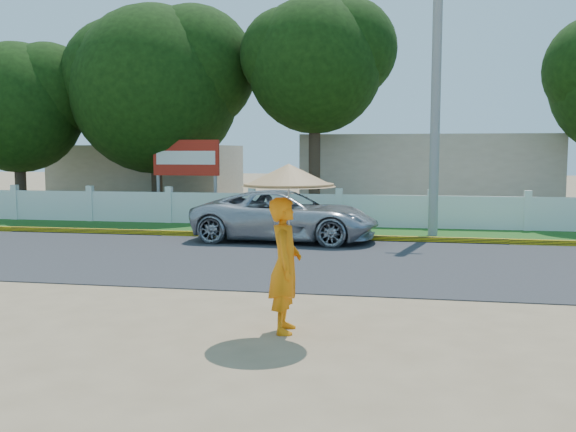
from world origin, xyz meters
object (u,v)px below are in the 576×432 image
at_px(vehicle, 286,216).
at_px(utility_pole, 436,101).
at_px(billboard, 186,162).
at_px(monk_with_parasol, 287,223).

bearing_deg(vehicle, utility_pole, -64.17).
height_order(vehicle, billboard, billboard).
bearing_deg(monk_with_parasol, billboard, 114.94).
height_order(utility_pole, monk_with_parasol, utility_pole).
height_order(monk_with_parasol, billboard, billboard).
relative_size(monk_with_parasol, billboard, 0.81).
bearing_deg(monk_with_parasol, utility_pole, 77.46).
relative_size(vehicle, monk_with_parasol, 2.19).
bearing_deg(billboard, monk_with_parasol, -65.06).
xyz_separation_m(vehicle, billboard, (-4.61, 4.70, 1.42)).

